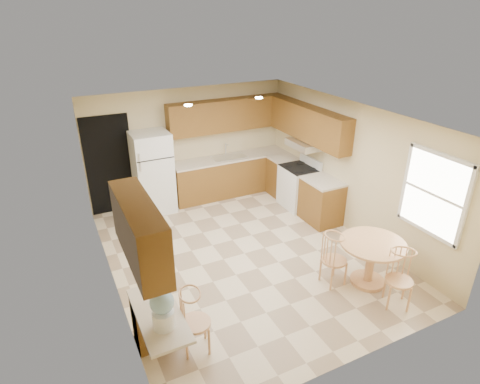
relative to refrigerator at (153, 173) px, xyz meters
name	(u,v)px	position (x,y,z in m)	size (l,w,h in m)	color
floor	(244,253)	(0.95, -2.40, -0.87)	(5.50, 5.50, 0.00)	beige
ceiling	(245,117)	(0.95, -2.40, 1.63)	(4.50, 5.50, 0.02)	white
wall_back	(189,144)	(0.95, 0.35, 0.38)	(4.50, 0.02, 2.50)	beige
wall_front	(357,283)	(0.95, -5.15, 0.38)	(4.50, 0.02, 2.50)	beige
wall_left	(106,219)	(-1.30, -2.40, 0.38)	(0.02, 5.50, 2.50)	beige
wall_right	(351,168)	(3.20, -2.40, 0.38)	(0.02, 5.50, 2.50)	beige
doorway	(110,165)	(-0.80, 0.34, 0.18)	(0.90, 0.02, 2.10)	black
base_cab_back	(231,176)	(1.83, 0.05, -0.43)	(2.75, 0.60, 0.87)	brown
counter_back	(230,158)	(1.83, 0.05, 0.02)	(2.75, 0.63, 0.04)	beige
base_cab_right_a	(283,177)	(2.90, -0.54, -0.43)	(0.60, 0.59, 0.87)	brown
counter_right_a	(284,158)	(2.90, -0.54, 0.02)	(0.63, 0.59, 0.04)	beige
base_cab_right_b	(321,202)	(2.90, -2.00, -0.43)	(0.60, 0.80, 0.87)	brown
counter_right_b	(323,181)	(2.90, -2.00, 0.02)	(0.63, 0.80, 0.04)	beige
upper_cab_back	(227,115)	(1.83, 0.19, 0.98)	(2.75, 0.33, 0.70)	brown
upper_cab_right	(308,123)	(3.04, -1.19, 0.98)	(0.33, 2.42, 0.70)	brown
upper_cab_left	(139,232)	(-1.13, -4.00, 0.98)	(0.33, 1.40, 0.70)	brown
sink	(229,157)	(1.80, 0.05, 0.04)	(0.78, 0.44, 0.01)	silver
range_hood	(304,144)	(2.95, -1.22, 0.55)	(0.50, 0.76, 0.14)	silver
desk_pedestal	(153,320)	(-1.05, -3.72, -0.51)	(0.48, 0.42, 0.72)	brown
desk_top	(159,315)	(-1.05, -4.10, -0.12)	(0.50, 1.20, 0.04)	beige
window	(434,194)	(3.18, -4.25, 0.63)	(0.06, 1.12, 1.30)	white
can_light_a	(188,105)	(0.45, -1.20, 1.62)	(0.14, 0.14, 0.02)	white
can_light_b	(259,98)	(1.85, -1.20, 1.62)	(0.14, 0.14, 0.02)	white
refrigerator	(153,173)	(0.00, 0.00, 0.00)	(0.77, 0.74, 1.74)	white
stove	(299,186)	(2.88, -1.22, -0.40)	(0.65, 0.76, 1.09)	white
dining_table	(371,257)	(2.35, -4.01, -0.38)	(1.01, 1.01, 0.75)	#E3A871
chair_table_a	(338,257)	(1.84, -3.85, -0.33)	(0.39, 0.50, 0.89)	#E3A871
chair_table_b	(405,277)	(2.35, -4.69, -0.32)	(0.40, 0.47, 0.90)	#E3A871
chair_desk	(197,320)	(-0.60, -4.17, -0.32)	(0.39, 0.51, 0.89)	#E3A871
water_crock	(162,309)	(-1.05, -4.34, 0.16)	(0.27, 0.27, 0.56)	white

